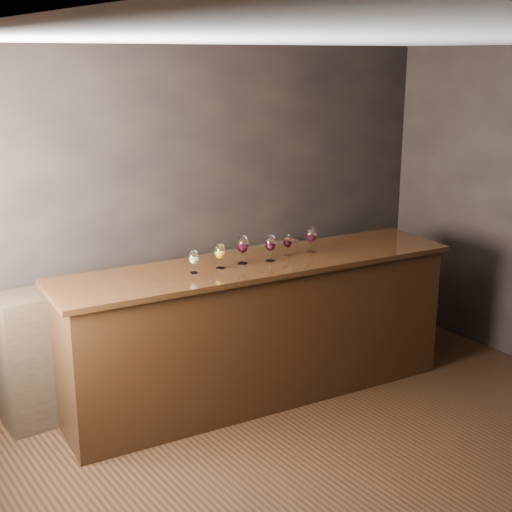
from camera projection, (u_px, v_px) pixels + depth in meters
ground at (370, 479)px, 4.74m from camera, size 5.00×5.00×0.00m
room_shell at (341, 214)px, 4.20m from camera, size 5.02×4.52×2.81m
bar_counter at (259, 333)px, 5.75m from camera, size 3.23×1.01×1.11m
bar_top at (259, 264)px, 5.59m from camera, size 3.34×1.10×0.04m
back_bar_shelf at (173, 326)px, 6.00m from camera, size 2.85×0.40×1.03m
glass_white at (194, 258)px, 5.27m from camera, size 0.07×0.07×0.17m
glass_amber at (220, 253)px, 5.38m from camera, size 0.08×0.08×0.18m
glass_red_a at (243, 245)px, 5.50m from camera, size 0.09×0.09×0.22m
glass_red_b at (271, 244)px, 5.57m from camera, size 0.09×0.09×0.20m
glass_red_c at (287, 242)px, 5.73m from camera, size 0.07×0.07×0.17m
glass_red_d at (311, 236)px, 5.82m from camera, size 0.09×0.09×0.20m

